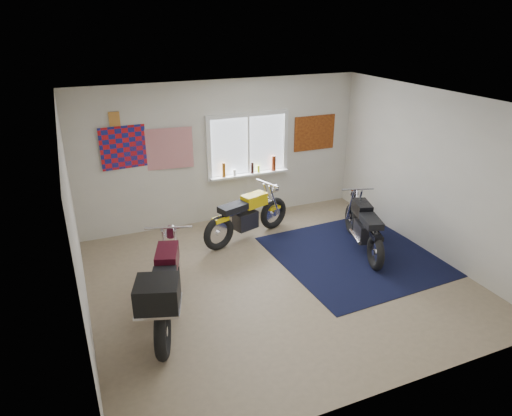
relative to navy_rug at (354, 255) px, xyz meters
name	(u,v)px	position (x,y,z in m)	size (l,w,h in m)	color
ground	(278,279)	(-1.51, -0.17, -0.01)	(5.50, 5.50, 0.00)	#9E896B
room_shell	(281,179)	(-1.51, -0.17, 1.63)	(5.50, 5.50, 5.50)	white
navy_rug	(354,255)	(0.00, 0.00, 0.00)	(2.50, 2.60, 0.01)	black
window_assembly	(248,149)	(-1.01, 2.29, 1.36)	(1.66, 0.17, 1.26)	white
oil_bottles	(252,167)	(-0.96, 2.23, 1.02)	(1.12, 0.09, 0.30)	brown
flag_display	(114,119)	(-3.41, 2.31, 2.14)	(1.60, 0.10, 1.17)	red
triumph_poster	(314,133)	(0.44, 2.31, 1.54)	(0.90, 0.03, 0.70)	#A54C14
yellow_triumph	(247,217)	(-1.43, 1.32, 0.42)	(1.85, 0.79, 0.96)	black
black_chrome_bike	(364,228)	(0.24, 0.14, 0.41)	(0.75, 1.82, 0.96)	black
maroon_tourer	(166,288)	(-3.31, -0.64, 0.57)	(1.04, 2.13, 1.10)	black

